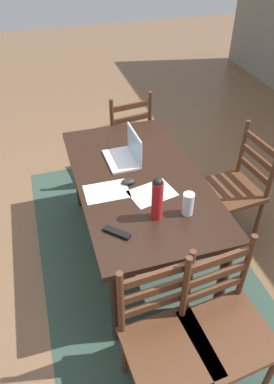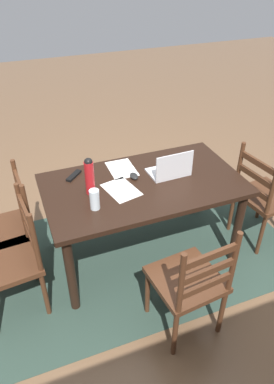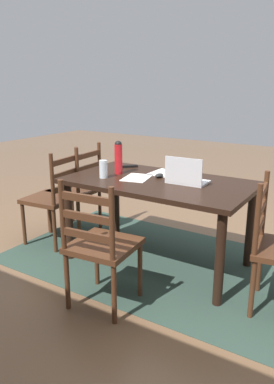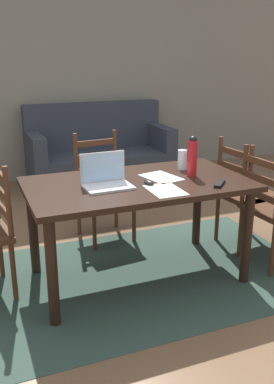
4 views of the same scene
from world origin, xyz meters
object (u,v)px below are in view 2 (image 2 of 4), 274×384
object	(u,v)px
dining_table	(143,193)
chair_far_head	(190,282)
drinking_glass	(95,199)
tv_remote	(74,176)
water_bottle	(89,175)
chair_left_far	(263,196)
chair_right_far	(12,260)
laptop	(171,169)
chair_right_near	(8,229)
computer_mouse	(134,176)

from	to	relation	value
dining_table	chair_far_head	bearing A→B (deg)	90.28
drinking_glass	tv_remote	world-z (taller)	drinking_glass
dining_table	drinking_glass	xyz separation A→B (m)	(0.44, 0.18, 0.17)
water_bottle	chair_left_far	bearing A→B (deg)	172.42
drinking_glass	water_bottle	bearing A→B (deg)	-96.36
water_bottle	chair_right_far	bearing A→B (deg)	16.22
chair_left_far	water_bottle	size ratio (longest dim) A/B	3.17
laptop	drinking_glass	world-z (taller)	laptop
dining_table	chair_left_far	size ratio (longest dim) A/B	1.65
chair_left_far	tv_remote	xyz separation A→B (m)	(1.57, -0.47, 0.30)
water_bottle	drinking_glass	world-z (taller)	water_bottle
drinking_glass	tv_remote	xyz separation A→B (m)	(0.05, -0.47, -0.07)
chair_left_far	laptop	bearing A→B (deg)	-13.81
dining_table	chair_right_far	size ratio (longest dim) A/B	1.65
chair_right_far	tv_remote	xyz separation A→B (m)	(-0.58, -0.46, 0.30)
chair_left_far	water_bottle	distance (m)	1.58
dining_table	laptop	size ratio (longest dim) A/B	4.81
chair_right_near	laptop	world-z (taller)	laptop
chair_right_far	laptop	distance (m)	1.38
drinking_glass	chair_right_far	bearing A→B (deg)	-0.62
water_bottle	laptop	bearing A→B (deg)	-179.60
water_bottle	drinking_glass	bearing A→B (deg)	83.64
chair_right_near	laptop	xyz separation A→B (m)	(-1.32, 0.16, 0.35)
chair_far_head	computer_mouse	size ratio (longest dim) A/B	9.50
chair_right_far	chair_right_near	bearing A→B (deg)	-90.02
water_bottle	tv_remote	world-z (taller)	water_bottle
chair_right_near	dining_table	bearing A→B (deg)	170.52
chair_right_far	computer_mouse	xyz separation A→B (m)	(-1.03, -0.27, 0.31)
chair_right_near	chair_right_far	xyz separation A→B (m)	(0.00, 0.35, 0.00)
drinking_glass	chair_far_head	bearing A→B (deg)	125.33
laptop	tv_remote	bearing A→B (deg)	-19.86
dining_table	chair_far_head	xyz separation A→B (m)	(-0.00, 0.81, -0.20)
chair_right_far	drinking_glass	world-z (taller)	chair_right_far
computer_mouse	chair_far_head	bearing A→B (deg)	92.53
water_bottle	drinking_glass	size ratio (longest dim) A/B	1.94
computer_mouse	tv_remote	world-z (taller)	computer_mouse
dining_table	chair_far_head	world-z (taller)	chair_far_head
water_bottle	drinking_glass	xyz separation A→B (m)	(0.02, 0.20, -0.08)
computer_mouse	chair_left_far	bearing A→B (deg)	165.53
laptop	drinking_glass	bearing A→B (deg)	16.26
chair_far_head	tv_remote	world-z (taller)	chair_far_head
chair_left_far	computer_mouse	xyz separation A→B (m)	(1.12, -0.28, 0.31)
dining_table	laptop	world-z (taller)	laptop
dining_table	chair_right_near	size ratio (longest dim) A/B	1.65
drinking_glass	dining_table	bearing A→B (deg)	-158.06
computer_mouse	tv_remote	distance (m)	0.49
computer_mouse	tv_remote	xyz separation A→B (m)	(0.45, -0.19, -0.01)
chair_far_head	chair_right_far	xyz separation A→B (m)	(1.08, -0.64, 0.00)
chair_far_head	laptop	world-z (taller)	laptop
chair_far_head	tv_remote	xyz separation A→B (m)	(0.50, -1.10, 0.30)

